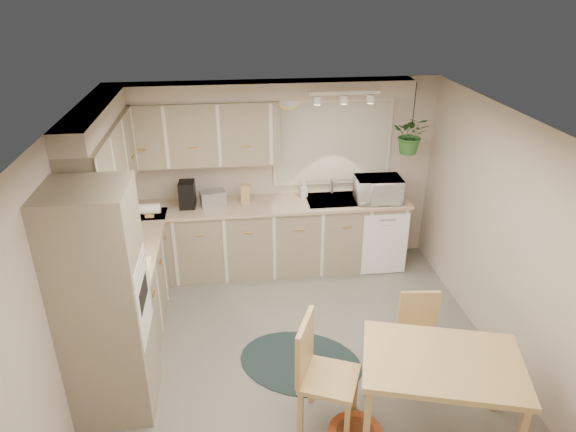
{
  "coord_description": "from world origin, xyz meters",
  "views": [
    {
      "loc": [
        -0.59,
        -4.01,
        3.52
      ],
      "look_at": [
        -0.04,
        0.55,
        1.34
      ],
      "focal_mm": 32.0,
      "sensor_mm": 36.0,
      "label": 1
    }
  ],
  "objects_px": {
    "chair_left": "(330,376)",
    "microwave": "(378,187)",
    "dining_table": "(437,397)",
    "chair_back": "(421,340)",
    "braided_rug": "(300,362)"
  },
  "relations": [
    {
      "from": "chair_left",
      "to": "chair_back",
      "type": "xyz_separation_m",
      "value": [
        0.96,
        0.45,
        -0.09
      ]
    },
    {
      "from": "dining_table",
      "to": "braided_rug",
      "type": "bearing_deg",
      "value": 135.11
    },
    {
      "from": "chair_left",
      "to": "microwave",
      "type": "distance_m",
      "value": 2.8
    },
    {
      "from": "chair_left",
      "to": "dining_table",
      "type": "bearing_deg",
      "value": 98.64
    },
    {
      "from": "chair_back",
      "to": "microwave",
      "type": "xyz_separation_m",
      "value": [
        0.12,
        2.06,
        0.71
      ]
    },
    {
      "from": "chair_back",
      "to": "microwave",
      "type": "height_order",
      "value": "microwave"
    },
    {
      "from": "chair_back",
      "to": "chair_left",
      "type": "bearing_deg",
      "value": 30.17
    },
    {
      "from": "chair_left",
      "to": "microwave",
      "type": "bearing_deg",
      "value": 179.75
    },
    {
      "from": "dining_table",
      "to": "braided_rug",
      "type": "height_order",
      "value": "dining_table"
    },
    {
      "from": "dining_table",
      "to": "chair_left",
      "type": "relative_size",
      "value": 1.22
    },
    {
      "from": "dining_table",
      "to": "chair_left",
      "type": "xyz_separation_m",
      "value": [
        -0.85,
        0.22,
        0.12
      ]
    },
    {
      "from": "braided_rug",
      "to": "microwave",
      "type": "bearing_deg",
      "value": 55.39
    },
    {
      "from": "dining_table",
      "to": "braided_rug",
      "type": "distance_m",
      "value": 1.44
    },
    {
      "from": "dining_table",
      "to": "chair_left",
      "type": "bearing_deg",
      "value": 165.7
    },
    {
      "from": "dining_table",
      "to": "chair_back",
      "type": "xyz_separation_m",
      "value": [
        0.11,
        0.67,
        0.03
      ]
    }
  ]
}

